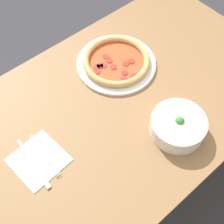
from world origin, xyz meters
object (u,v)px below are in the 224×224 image
bowl (178,125)px  knife (32,161)px  pizza (116,62)px  fork (44,155)px

bowl → knife: size_ratio=0.92×
pizza → knife: size_ratio=1.53×
bowl → fork: 0.46m
pizza → knife: 0.50m
bowl → knife: bowl is taller
pizza → bowl: (0.04, 0.36, 0.02)m
fork → knife: size_ratio=0.87×
pizza → fork: (0.44, 0.15, -0.01)m
pizza → fork: size_ratio=1.76×
fork → knife: same height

